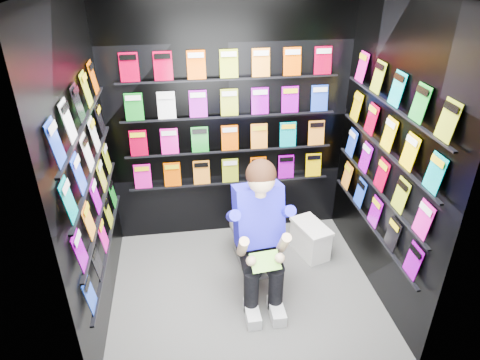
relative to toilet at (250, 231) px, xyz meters
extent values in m
plane|color=#5E5E5C|center=(-0.12, -0.41, -0.37)|extent=(2.40, 2.40, 0.00)
cube|color=black|center=(-0.12, 0.59, 0.93)|extent=(2.40, 0.04, 2.60)
cube|color=black|center=(-0.12, -1.41, 0.93)|extent=(2.40, 0.04, 2.60)
cube|color=black|center=(-1.32, -0.41, 0.93)|extent=(0.04, 2.00, 2.60)
cube|color=black|center=(1.08, -0.41, 0.93)|extent=(0.04, 2.00, 2.60)
imported|color=white|center=(0.00, 0.00, 0.00)|extent=(0.50, 0.79, 0.73)
cube|color=white|center=(0.64, 0.04, -0.21)|extent=(0.34, 0.47, 0.31)
cube|color=white|center=(0.64, 0.04, -0.04)|extent=(0.37, 0.49, 0.03)
cube|color=#2EAE61|center=(0.00, -0.73, 0.21)|extent=(0.26, 0.17, 0.10)
camera|label=1|loc=(-0.60, -3.38, 2.44)|focal=32.00mm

